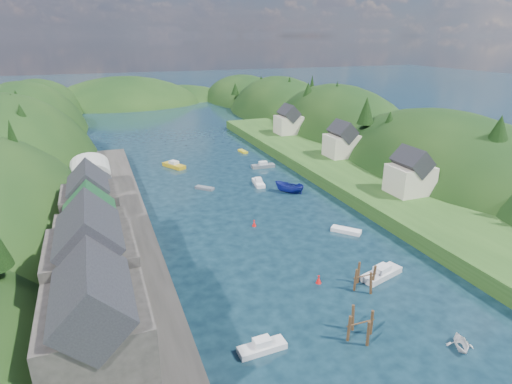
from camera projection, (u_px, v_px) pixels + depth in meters
name	position (u px, v px, depth m)	size (l,w,h in m)	color
ground	(220.00, 177.00, 93.10)	(600.00, 600.00, 0.00)	black
hillside_left	(12.00, 199.00, 102.68)	(44.00, 245.56, 52.00)	black
hillside_right	(337.00, 160.00, 132.68)	(36.00, 245.56, 48.00)	black
far_hills	(150.00, 124.00, 205.99)	(103.00, 68.00, 44.00)	black
hill_trees	(208.00, 115.00, 102.69)	(91.99, 149.12, 12.09)	black
quay_left	(113.00, 253.00, 58.38)	(12.00, 110.00, 2.00)	#2D2B28
terrace_left_grass	(57.00, 260.00, 55.95)	(12.00, 110.00, 2.50)	#234719
quayside_buildings	(94.00, 263.00, 43.68)	(8.00, 35.84, 12.90)	#2D2B28
boat_sheds	(91.00, 183.00, 72.91)	(7.00, 21.00, 7.50)	#2D2D30
terrace_right	(344.00, 172.00, 92.31)	(16.00, 120.00, 2.40)	#234719
right_bank_cottages	(337.00, 142.00, 99.03)	(9.00, 59.24, 8.41)	beige
piling_cluster_near	(360.00, 328.00, 43.10)	(3.22, 3.01, 3.55)	#382314
piling_cluster_far	(364.00, 280.00, 51.71)	(3.14, 2.94, 3.40)	#382314
channel_buoy_near	(319.00, 280.00, 52.93)	(0.70, 0.70, 1.10)	red
channel_buoy_far	(254.00, 223.00, 68.83)	(0.70, 0.70, 1.10)	red
moored_boats	(283.00, 228.00, 66.70)	(29.12, 87.99, 2.26)	gold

